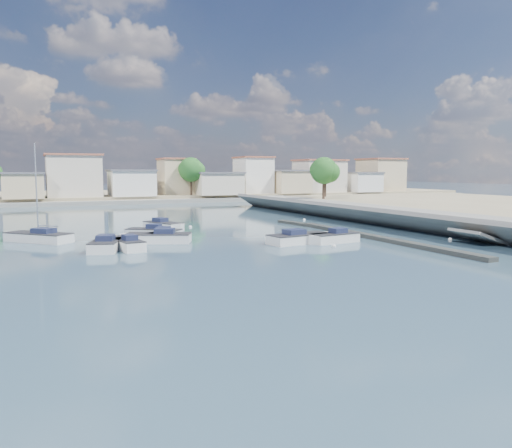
{
  "coord_description": "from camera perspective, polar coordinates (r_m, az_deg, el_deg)",
  "views": [
    {
      "loc": [
        -21.93,
        -27.59,
        6.28
      ],
      "look_at": [
        -3.12,
        15.02,
        1.4
      ],
      "focal_mm": 35.0,
      "sensor_mm": 36.0,
      "label": 1
    }
  ],
  "objects": [
    {
      "name": "breakwater",
      "position": [
        49.91,
        11.69,
        -1.18
      ],
      "size": [
        2.0,
        31.02,
        0.35
      ],
      "color": "black",
      "rests_on": "ground"
    },
    {
      "name": "sailboat",
      "position": [
        49.16,
        -23.84,
        -1.39
      ],
      "size": [
        5.94,
        6.03,
        9.0
      ],
      "color": "silver",
      "rests_on": "ground"
    },
    {
      "name": "motorboat_d",
      "position": [
        44.88,
        8.66,
        -1.64
      ],
      "size": [
        5.19,
        2.49,
        1.48
      ],
      "color": "silver",
      "rests_on": "ground"
    },
    {
      "name": "seawall_walkway",
      "position": [
        57.54,
        20.97,
        0.22
      ],
      "size": [
        5.0,
        90.0,
        1.8
      ],
      "primitive_type": "cube",
      "color": "slate",
      "rests_on": "ground"
    },
    {
      "name": "ground",
      "position": [
        71.33,
        -5.82,
        0.9
      ],
      "size": [
        400.0,
        400.0,
        0.0
      ],
      "primitive_type": "plane",
      "color": "#294553",
      "rests_on": "ground"
    },
    {
      "name": "motorboat_c",
      "position": [
        45.33,
        -11.47,
        -1.62
      ],
      "size": [
        6.27,
        4.27,
        1.48
      ],
      "color": "silver",
      "rests_on": "ground"
    },
    {
      "name": "motorboat_g",
      "position": [
        55.12,
        -10.39,
        -0.26
      ],
      "size": [
        3.79,
        5.31,
        1.48
      ],
      "color": "silver",
      "rests_on": "ground"
    },
    {
      "name": "motorboat_f",
      "position": [
        49.47,
        -12.3,
        -1.01
      ],
      "size": [
        4.55,
        3.82,
        1.48
      ],
      "color": "silver",
      "rests_on": "ground"
    },
    {
      "name": "shore_trees",
      "position": [
        100.37,
        -6.3,
        5.91
      ],
      "size": [
        74.56,
        38.32,
        7.92
      ],
      "color": "#38281E",
      "rests_on": "ground"
    },
    {
      "name": "far_shore_land",
      "position": [
        121.71,
        -13.44,
        3.19
      ],
      "size": [
        160.0,
        40.0,
        1.4
      ],
      "primitive_type": "cube",
      "color": "gray",
      "rests_on": "ground"
    },
    {
      "name": "far_town",
      "position": [
        109.49,
        -6.5,
        5.24
      ],
      "size": [
        113.01,
        12.8,
        8.35
      ],
      "color": "beige",
      "rests_on": "far_shore_land"
    },
    {
      "name": "motorboat_e",
      "position": [
        42.44,
        -16.58,
        -2.26
      ],
      "size": [
        3.65,
        5.9,
        1.48
      ],
      "color": "silver",
      "rests_on": "ground"
    },
    {
      "name": "motorboat_h",
      "position": [
        44.43,
        5.3,
        -1.68
      ],
      "size": [
        6.56,
        3.16,
        1.48
      ],
      "color": "silver",
      "rests_on": "ground"
    },
    {
      "name": "far_shore_quay",
      "position": [
        101.17,
        -11.27,
        2.53
      ],
      "size": [
        160.0,
        2.5,
        0.8
      ],
      "primitive_type": "cube",
      "color": "slate",
      "rests_on": "ground"
    },
    {
      "name": "mooring_buoys",
      "position": [
        48.49,
        8.61,
        -1.47
      ],
      "size": [
        19.36,
        37.36,
        0.36
      ],
      "color": "white",
      "rests_on": "ground"
    },
    {
      "name": "motorboat_b",
      "position": [
        47.11,
        -10.25,
        -1.31
      ],
      "size": [
        4.03,
        4.38,
        1.48
      ],
      "color": "silver",
      "rests_on": "ground"
    },
    {
      "name": "motorboat_a",
      "position": [
        41.85,
        -14.49,
        -2.32
      ],
      "size": [
        2.24,
        4.63,
        1.48
      ],
      "color": "silver",
      "rests_on": "ground"
    }
  ]
}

